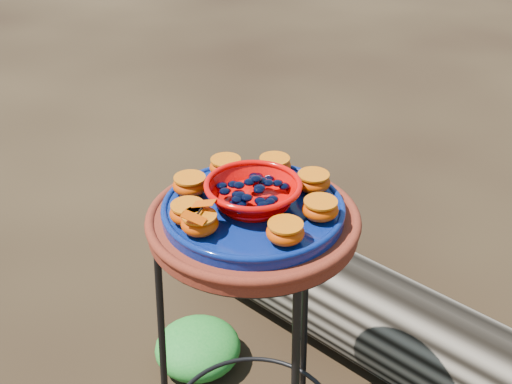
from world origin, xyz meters
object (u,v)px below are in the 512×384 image
Objects in this scene: terracotta_saucer at (253,223)px; red_bowl at (253,194)px; plant_stand at (254,360)px; driftwood_log at (381,320)px; cobalt_plate at (253,210)px.

terracotta_saucer is 2.33× the size of red_bowl.
plant_stand is 1.73× the size of terracotta_saucer.
cobalt_plate is at bearing -98.78° from driftwood_log.
red_bowl reaches higher than terracotta_saucer.
red_bowl is 0.81m from driftwood_log.
red_bowl is at bearing 0.00° from terracotta_saucer.
terracotta_saucer is at bearing -98.78° from driftwood_log.
cobalt_plate is 0.04m from red_bowl.
plant_stand is at bearing -98.78° from driftwood_log.
cobalt_plate is (0.00, 0.00, 0.39)m from plant_stand.
terracotta_saucer is at bearing 0.00° from red_bowl.
cobalt_plate is at bearing 0.00° from red_bowl.
red_bowl reaches higher than cobalt_plate.
red_bowl is at bearing -98.78° from driftwood_log.
terracotta_saucer reaches higher than driftwood_log.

